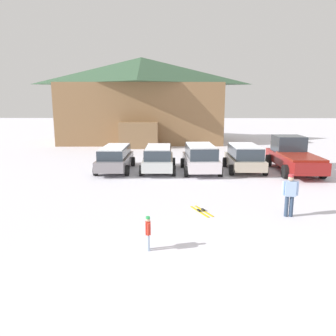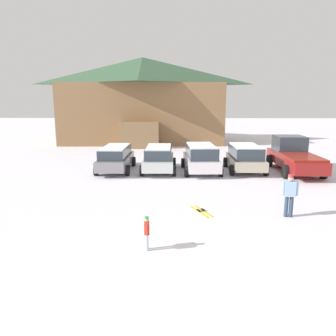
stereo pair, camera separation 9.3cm
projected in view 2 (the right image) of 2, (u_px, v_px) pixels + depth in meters
The scene contains 10 objects.
ground at pixel (218, 293), 7.61m from camera, with size 160.00×160.00×0.00m, color silver.
ski_lodge at pixel (143, 100), 35.71m from camera, with size 17.38×11.71×8.97m.
parked_grey_wagon at pixel (116, 157), 20.81m from camera, with size 2.11×4.77×1.57m.
parked_silver_wagon at pixel (159, 158), 20.62m from camera, with size 2.17×4.40×1.60m.
parked_white_suv at pixel (201, 157), 20.39m from camera, with size 2.41×4.46×1.73m.
parked_beige_suv at pixel (245, 157), 20.70m from camera, with size 2.27×4.22×1.67m.
pickup_truck at pixel (293, 156), 20.63m from camera, with size 2.47×6.01×2.15m.
skier_adult_in_blue_parka at pixel (290, 193), 12.43m from camera, with size 0.62×0.28×1.67m.
skier_child_in_red_jacket at pixel (147, 231), 9.68m from camera, with size 0.17×0.39×1.05m.
pair_of_skis at pixel (201, 211), 13.19m from camera, with size 0.85×1.44×0.08m.
Camera 2 is at (-1.03, -6.89, 4.37)m, focal length 35.00 mm.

